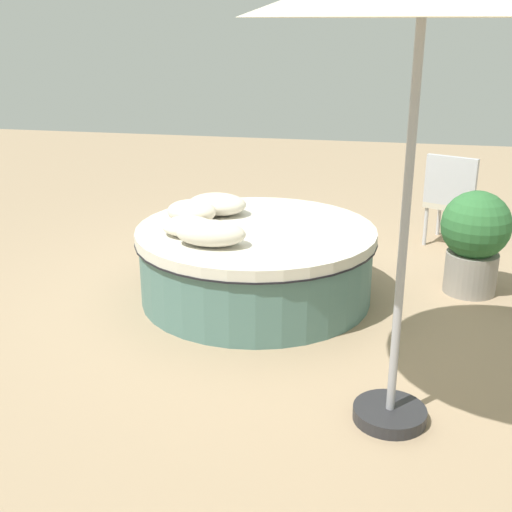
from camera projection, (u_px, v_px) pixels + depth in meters
ground_plane at (256, 297)px, 5.70m from camera, size 16.00×16.00×0.00m
round_bed at (256, 262)px, 5.59m from camera, size 2.03×2.03×0.63m
throw_pillow_0 at (217, 204)px, 5.83m from camera, size 0.52×0.38×0.19m
throw_pillow_1 at (192, 211)px, 5.60m from camera, size 0.43×0.34×0.20m
throw_pillow_2 at (188, 226)px, 5.29m from camera, size 0.42×0.37×0.15m
throw_pillow_3 at (210, 233)px, 5.03m from camera, size 0.56×0.33×0.20m
patio_chair at (453, 195)px, 6.80m from camera, size 0.67×0.66×0.98m
planter at (475, 238)px, 5.64m from camera, size 0.59×0.59×0.91m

